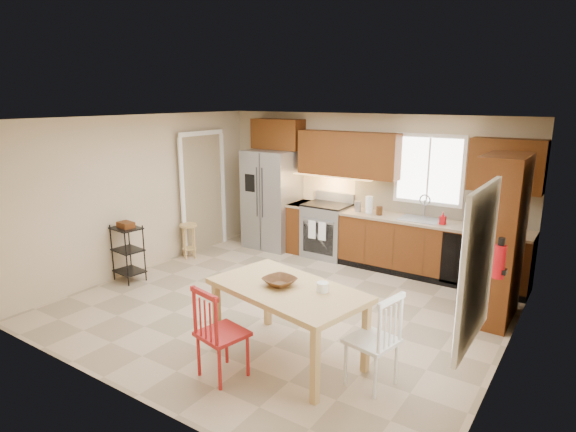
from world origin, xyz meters
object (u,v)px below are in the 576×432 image
at_px(pantry, 499,239).
at_px(dining_table, 288,324).
at_px(chair_red, 222,332).
at_px(refrigerator, 272,199).
at_px(table_jar, 323,289).
at_px(utility_cart, 128,253).
at_px(bar_stool, 189,241).
at_px(fire_extinguisher, 499,262).
at_px(soap_bottle, 443,218).
at_px(chair_white, 372,339).
at_px(range_stove, 327,231).
at_px(table_bowl, 280,286).

relative_size(pantry, dining_table, 1.27).
distance_m(dining_table, chair_red, 0.74).
height_order(refrigerator, table_jar, refrigerator).
height_order(dining_table, utility_cart, utility_cart).
relative_size(table_jar, bar_stool, 0.24).
distance_m(fire_extinguisher, chair_red, 2.94).
xyz_separation_m(chair_red, bar_stool, (-2.96, 2.47, -0.18)).
bearing_deg(soap_bottle, bar_stool, -161.07).
xyz_separation_m(chair_white, table_jar, (-0.59, 0.05, 0.36)).
height_order(fire_extinguisher, table_jar, fire_extinguisher).
relative_size(range_stove, bar_stool, 1.49).
bearing_deg(utility_cart, refrigerator, 80.10).
bearing_deg(dining_table, pantry, 66.28).
xyz_separation_m(range_stove, pantry, (2.98, -0.99, 0.59)).
xyz_separation_m(refrigerator, soap_bottle, (3.18, -0.02, 0.09)).
xyz_separation_m(refrigerator, bar_stool, (-0.80, -1.39, -0.60)).
distance_m(soap_bottle, bar_stool, 4.26).
distance_m(range_stove, fire_extinguisher, 3.83).
xyz_separation_m(dining_table, utility_cart, (-3.31, 0.54, 0.04)).
distance_m(pantry, bar_stool, 5.01).
height_order(range_stove, bar_stool, range_stove).
xyz_separation_m(pantry, chair_red, (-1.97, -2.94, -0.56)).
bearing_deg(fire_extinguisher, chair_white, -126.33).
xyz_separation_m(chair_red, table_jar, (0.71, 0.75, 0.36)).
xyz_separation_m(pantry, bar_stool, (-4.93, -0.47, -0.74)).
xyz_separation_m(refrigerator, table_jar, (2.87, -3.11, -0.06)).
bearing_deg(table_bowl, table_jar, 12.53).
relative_size(dining_table, table_jar, 11.06).
height_order(dining_table, bar_stool, dining_table).
xyz_separation_m(range_stove, table_jar, (1.72, -3.17, 0.39)).
distance_m(pantry, table_jar, 2.53).
bearing_deg(utility_cart, table_bowl, -2.80).
xyz_separation_m(table_jar, bar_stool, (-3.67, 1.72, -0.54)).
distance_m(pantry, dining_table, 2.88).
bearing_deg(chair_white, pantry, -5.10).
height_order(soap_bottle, dining_table, soap_bottle).
bearing_deg(table_bowl, chair_red, -110.78).
distance_m(pantry, table_bowl, 2.88).
relative_size(fire_extinguisher, utility_cart, 0.41).
bearing_deg(pantry, utility_cart, -160.49).
bearing_deg(table_bowl, chair_white, 2.72).
height_order(chair_red, utility_cart, chair_red).
distance_m(soap_bottle, chair_white, 3.19).
height_order(refrigerator, bar_stool, refrigerator).
distance_m(chair_white, bar_stool, 4.61).
xyz_separation_m(pantry, utility_cart, (-4.93, -1.75, -0.61)).
bearing_deg(chair_red, table_jar, 58.27).
distance_m(table_bowl, table_jar, 0.48).
xyz_separation_m(refrigerator, table_bowl, (2.40, -3.21, -0.09)).
bearing_deg(refrigerator, table_jar, -47.30).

